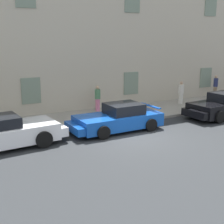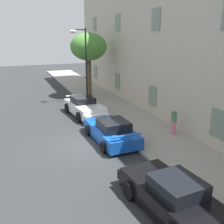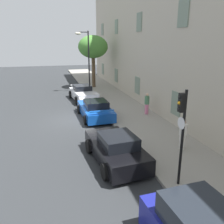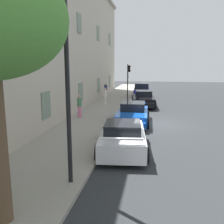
% 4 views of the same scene
% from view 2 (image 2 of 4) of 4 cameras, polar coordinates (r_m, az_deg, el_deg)
% --- Properties ---
extents(ground_plane, '(80.00, 80.00, 0.00)m').
position_cam_2_polar(ground_plane, '(15.45, -4.97, -6.94)').
color(ground_plane, '#2B2D30').
extents(sidewalk, '(60.00, 3.79, 0.14)m').
position_cam_2_polar(sidewalk, '(16.93, 8.44, -4.65)').
color(sidewalk, gray).
rests_on(sidewalk, ground).
extents(building_facade, '(42.07, 4.26, 11.72)m').
position_cam_2_polar(building_facade, '(18.02, 20.09, 14.76)').
color(building_facade, '#BCB29E').
rests_on(building_facade, ground).
extents(sportscar_red_lead, '(4.82, 2.44, 1.39)m').
position_cam_2_polar(sportscar_red_lead, '(20.53, -5.60, 0.89)').
color(sportscar_red_lead, white).
rests_on(sportscar_red_lead, ground).
extents(sportscar_yellow_flank, '(4.76, 2.25, 1.34)m').
position_cam_2_polar(sportscar_yellow_flank, '(15.87, -0.34, -3.95)').
color(sportscar_yellow_flank, '#144CB2').
rests_on(sportscar_yellow_flank, ground).
extents(sportscar_white_middle, '(4.65, 2.34, 1.43)m').
position_cam_2_polar(sportscar_white_middle, '(10.25, 11.67, -16.38)').
color(sportscar_white_middle, black).
rests_on(sportscar_white_middle, ground).
extents(tree_near_kerb, '(3.39, 3.39, 5.92)m').
position_cam_2_polar(tree_near_kerb, '(26.11, -4.94, 13.37)').
color(tree_near_kerb, brown).
rests_on(tree_near_kerb, sidewalk).
extents(street_lamp, '(0.44, 1.42, 6.29)m').
position_cam_2_polar(street_lamp, '(23.62, -6.43, 12.28)').
color(street_lamp, black).
rests_on(street_lamp, sidewalk).
extents(pedestrian_admiring, '(0.48, 0.48, 1.59)m').
position_cam_2_polar(pedestrian_admiring, '(16.80, 12.82, -1.87)').
color(pedestrian_admiring, pink).
rests_on(pedestrian_admiring, sidewalk).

